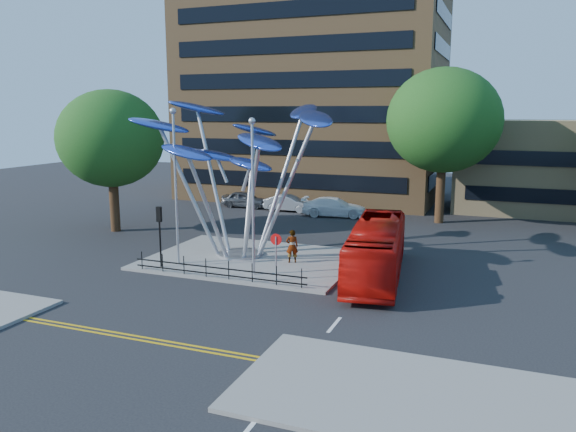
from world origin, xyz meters
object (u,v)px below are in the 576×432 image
at_px(no_entry_sign_island, 276,249).
at_px(pedestrian, 292,246).
at_px(leaf_sculpture, 239,144).
at_px(street_lamp_left, 175,173).
at_px(parked_car_right, 335,207).
at_px(tree_right, 444,121).
at_px(street_lamp_right, 253,183).
at_px(red_bus, 377,250).
at_px(parked_car_mid, 289,203).
at_px(traffic_light_island, 159,224).
at_px(tree_left, 111,139).
at_px(parked_car_left, 245,199).

relative_size(no_entry_sign_island, pedestrian, 1.27).
distance_m(leaf_sculpture, street_lamp_left, 4.28).
bearing_deg(parked_car_right, tree_right, -95.63).
height_order(street_lamp_right, red_bus, street_lamp_right).
relative_size(tree_right, pedestrian, 6.26).
bearing_deg(parked_car_right, parked_car_mid, 70.21).
xyz_separation_m(traffic_light_island, pedestrian, (6.55, 3.50, -1.50)).
relative_size(tree_right, street_lamp_left, 1.38).
bearing_deg(traffic_light_island, pedestrian, 28.11).
height_order(tree_right, tree_left, tree_right).
relative_size(red_bus, parked_car_mid, 2.46).
height_order(tree_right, parked_car_mid, tree_right).
relative_size(street_lamp_right, traffic_light_island, 2.42).
xyz_separation_m(tree_left, traffic_light_island, (9.00, -7.50, -4.18)).
bearing_deg(red_bus, parked_car_right, 106.18).
height_order(leaf_sculpture, parked_car_mid, leaf_sculpture).
relative_size(tree_left, traffic_light_island, 3.01).
bearing_deg(tree_left, parked_car_right, 40.70).
relative_size(leaf_sculpture, parked_car_right, 2.33).
height_order(no_entry_sign_island, parked_car_left, no_entry_sign_island).
xyz_separation_m(red_bus, parked_car_mid, (-11.65, 17.07, -0.78)).
bearing_deg(pedestrian, tree_left, -41.04).
distance_m(tree_left, parked_car_left, 14.91).
height_order(no_entry_sign_island, red_bus, red_bus).
bearing_deg(pedestrian, tree_right, -138.56).
xyz_separation_m(leaf_sculpture, parked_car_right, (1.52, 14.89, -6.08)).
distance_m(tree_right, street_lamp_left, 22.49).
distance_m(pedestrian, parked_car_right, 15.72).
xyz_separation_m(leaf_sculpture, parked_car_left, (-7.48, 16.20, -6.13)).
height_order(tree_left, parked_car_right, tree_left).
bearing_deg(parked_car_left, tree_left, 159.81).
height_order(tree_right, red_bus, tree_right).
relative_size(parked_car_left, parked_car_mid, 0.99).
distance_m(red_bus, parked_car_left, 23.82).
bearing_deg(parked_car_left, street_lamp_left, -166.53).
bearing_deg(no_entry_sign_island, parked_car_left, 119.56).
bearing_deg(parked_car_mid, no_entry_sign_island, -161.59).
distance_m(leaf_sculpture, red_bus, 10.28).
bearing_deg(street_lamp_right, tree_right, 68.46).
xyz_separation_m(street_lamp_right, parked_car_mid, (-5.55, 19.47, -4.37)).
relative_size(traffic_light_island, red_bus, 0.32).
relative_size(leaf_sculpture, traffic_light_island, 3.71).
distance_m(tree_left, street_lamp_right, 16.19).
distance_m(tree_right, street_lamp_right, 20.64).
bearing_deg(street_lamp_right, traffic_light_island, -174.81).
bearing_deg(tree_right, pedestrian, -111.95).
bearing_deg(tree_right, red_bus, -94.82).
distance_m(no_entry_sign_island, pedestrian, 3.58).
bearing_deg(parked_car_left, pedestrian, -147.81).
height_order(leaf_sculpture, parked_car_right, leaf_sculpture).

